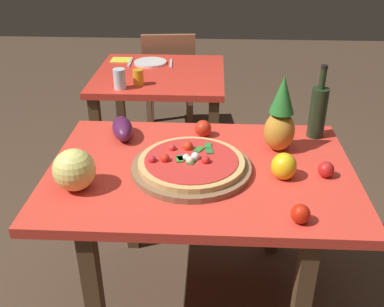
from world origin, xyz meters
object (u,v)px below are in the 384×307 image
(bell_pepper, at_px, (284,166))
(background_table, at_px, (160,90))
(pizza_board, at_px, (191,168))
(melon, at_px, (74,170))
(eggplant, at_px, (122,128))
(dinner_plate, at_px, (150,62))
(wine_bottle, at_px, (318,111))
(drinking_glass_juice, at_px, (138,77))
(pineapple_left, at_px, (281,118))
(dining_chair, at_px, (169,78))
(tomato_beside_pepper, at_px, (203,128))
(display_table, at_px, (201,186))
(drinking_glass_water, at_px, (120,79))
(fork_utensil, at_px, (130,63))
(tomato_at_corner, at_px, (272,127))
(knife_utensil, at_px, (171,63))
(napkin_folded, at_px, (121,60))
(tomato_near_board, at_px, (300,214))
(tomato_by_bottle, at_px, (326,169))
(pizza, at_px, (191,162))

(bell_pepper, bearing_deg, background_table, 116.38)
(pizza_board, relative_size, melon, 3.03)
(eggplant, height_order, dinner_plate, eggplant)
(wine_bottle, xyz_separation_m, drinking_glass_juice, (-0.92, 0.64, -0.08))
(wine_bottle, bearing_deg, drinking_glass_juice, 144.92)
(wine_bottle, bearing_deg, dinner_plate, 130.26)
(pineapple_left, distance_m, eggplant, 0.71)
(dining_chair, distance_m, tomato_beside_pepper, 1.60)
(display_table, relative_size, dining_chair, 1.45)
(pineapple_left, xyz_separation_m, melon, (-0.79, -0.35, -0.07))
(drinking_glass_water, bearing_deg, dining_chair, 78.56)
(display_table, bearing_deg, fork_utensil, 110.93)
(eggplant, bearing_deg, drinking_glass_juice, 93.13)
(pineapple_left, distance_m, tomato_at_corner, 0.20)
(knife_utensil, height_order, napkin_folded, knife_utensil)
(melon, height_order, tomato_near_board, melon)
(wine_bottle, height_order, napkin_folded, wine_bottle)
(display_table, height_order, pizza_board, pizza_board)
(display_table, bearing_deg, tomato_near_board, -45.19)
(dining_chair, xyz_separation_m, melon, (-0.15, -2.01, 0.33))
(drinking_glass_juice, height_order, dinner_plate, drinking_glass_juice)
(background_table, xyz_separation_m, tomato_near_board, (0.65, -1.55, 0.15))
(tomato_by_bottle, distance_m, tomato_at_corner, 0.42)
(dining_chair, bearing_deg, display_table, 93.79)
(dining_chair, height_order, drinking_glass_water, drinking_glass_water)
(drinking_glass_water, bearing_deg, bell_pepper, -49.12)
(pizza_board, distance_m, bell_pepper, 0.36)
(pineapple_left, height_order, knife_utensil, pineapple_left)
(eggplant, xyz_separation_m, drinking_glass_water, (-0.14, 0.63, 0.01))
(tomato_at_corner, distance_m, fork_utensil, 1.35)
(pineapple_left, xyz_separation_m, drinking_glass_juice, (-0.73, 0.79, -0.10))
(eggplant, bearing_deg, tomato_by_bottle, -19.39)
(tomato_by_bottle, height_order, drinking_glass_juice, drinking_glass_juice)
(background_table, xyz_separation_m, drinking_glass_juice, (-0.10, -0.24, 0.17))
(fork_utensil, relative_size, knife_utensil, 1.00)
(wine_bottle, relative_size, tomato_by_bottle, 5.33)
(dining_chair, distance_m, eggplant, 1.60)
(tomato_near_board, bearing_deg, tomato_at_corner, 91.75)
(fork_utensil, bearing_deg, background_table, -41.17)
(dinner_plate, height_order, fork_utensil, dinner_plate)
(pizza_board, relative_size, pineapple_left, 1.44)
(pizza_board, relative_size, tomato_at_corner, 7.48)
(knife_utensil, bearing_deg, pineapple_left, -68.56)
(pizza, distance_m, drinking_glass_juice, 1.05)
(background_table, height_order, napkin_folded, napkin_folded)
(tomato_at_corner, height_order, drinking_glass_water, drinking_glass_water)
(display_table, relative_size, eggplant, 6.15)
(melon, distance_m, tomato_at_corner, 0.93)
(dining_chair, height_order, knife_utensil, dining_chair)
(tomato_near_board, xyz_separation_m, dinner_plate, (-0.73, 1.73, -0.03))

